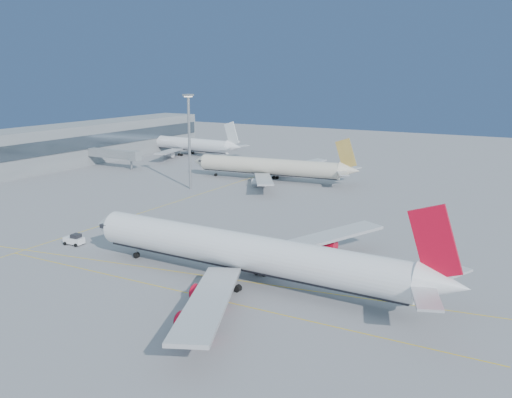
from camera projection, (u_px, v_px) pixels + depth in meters
name	position (u px, v px, depth m)	size (l,w,h in m)	color
ground	(224.00, 266.00, 104.74)	(500.00, 500.00, 0.00)	slate
terminal	(98.00, 141.00, 230.49)	(18.40, 110.00, 15.00)	gray
jet_bridge	(116.00, 154.00, 209.48)	(23.60, 3.60, 6.90)	gray
taxiway_lines	(181.00, 245.00, 117.19)	(118.86, 140.00, 0.02)	#E1B90C
airliner_virgin	(250.00, 253.00, 94.99)	(70.95, 63.80, 17.52)	white
airliner_etihad	(272.00, 167.00, 184.99)	(58.29, 53.61, 15.21)	beige
airliner_third	(187.00, 144.00, 242.81)	(57.58, 52.92, 15.44)	white
pushback_tug	(74.00, 240.00, 117.28)	(4.27, 2.77, 2.33)	white
light_mast	(189.00, 134.00, 170.03)	(2.46, 2.46, 28.41)	gray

